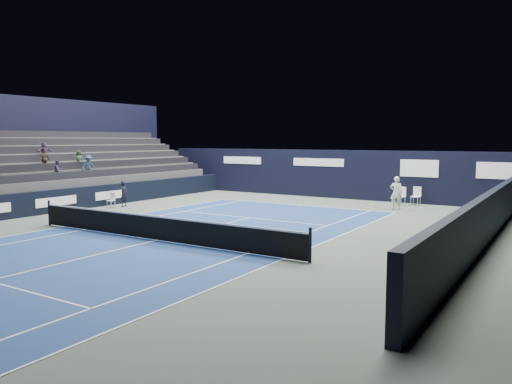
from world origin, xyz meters
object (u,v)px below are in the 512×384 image
at_px(folding_chair_back_a, 401,195).
at_px(tennis_net, 156,227).
at_px(tennis_player, 396,193).
at_px(line_judge_chair, 112,199).
at_px(folding_chair_back_b, 416,195).

relative_size(folding_chair_back_a, tennis_net, 0.08).
xyz_separation_m(tennis_net, tennis_player, (5.09, 13.18, 0.39)).
relative_size(line_judge_chair, tennis_net, 0.06).
bearing_deg(folding_chair_back_b, tennis_player, -92.98).
distance_m(folding_chair_back_b, tennis_player, 2.47).
distance_m(folding_chair_back_a, folding_chair_back_b, 0.87).
distance_m(folding_chair_back_a, tennis_player, 2.01).
relative_size(folding_chair_back_a, tennis_player, 0.59).
distance_m(tennis_net, tennis_player, 14.13).
height_order(folding_chair_back_a, folding_chair_back_b, folding_chair_back_b).
relative_size(folding_chair_back_b, tennis_net, 0.08).
distance_m(folding_chair_back_a, tennis_net, 15.88).
bearing_deg(tennis_net, folding_chair_back_a, 72.39).
distance_m(folding_chair_back_b, tennis_net, 16.55).
height_order(folding_chair_back_a, tennis_net, tennis_net).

